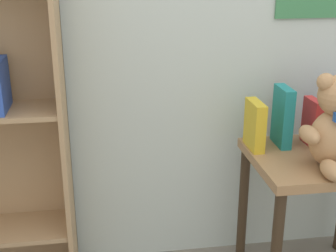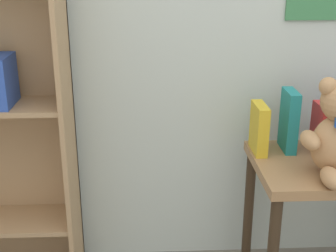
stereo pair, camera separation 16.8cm
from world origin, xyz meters
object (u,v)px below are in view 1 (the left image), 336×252
(book_standing_teal, at_px, (283,116))
(book_standing_red, at_px, (312,122))
(display_table, at_px, (319,179))
(book_standing_yellow, at_px, (255,125))

(book_standing_teal, relative_size, book_standing_red, 1.26)
(display_table, height_order, book_standing_red, book_standing_red)
(book_standing_yellow, distance_m, book_standing_teal, 0.12)
(display_table, xyz_separation_m, book_standing_teal, (-0.12, 0.13, 0.22))
(book_standing_yellow, relative_size, book_standing_red, 1.01)
(display_table, bearing_deg, book_standing_red, 90.00)
(display_table, height_order, book_standing_teal, book_standing_teal)
(book_standing_red, bearing_deg, display_table, -91.03)
(book_standing_teal, distance_m, book_standing_red, 0.12)
(display_table, xyz_separation_m, book_standing_red, (-0.00, 0.11, 0.19))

